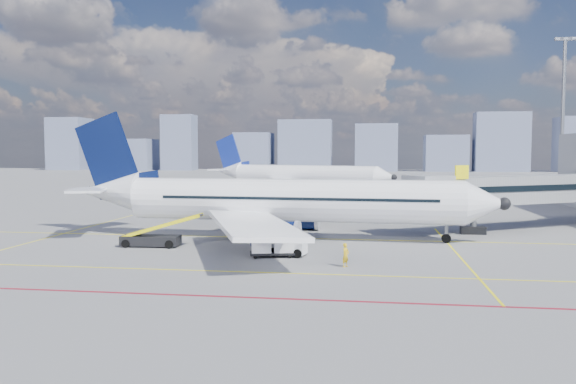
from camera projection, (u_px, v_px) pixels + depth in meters
The scene contains 11 objects.
ground at pixel (263, 255), 40.61m from camera, with size 420.00×420.00×0.00m, color gray.
apron_markings at pixel (243, 265), 36.83m from camera, with size 90.00×35.12×0.01m.
jet_bridge at pixel (536, 191), 53.77m from camera, with size 23.55×15.78×6.30m.
floodlight_mast_ne at pixel (563, 113), 88.67m from camera, with size 3.20×0.61×25.45m.
distant_skyline at pixel (343, 147), 227.93m from camera, with size 249.68×14.88×23.34m.
main_aircraft at pixel (275, 201), 48.36m from camera, with size 38.01×33.10×11.08m.
second_aircraft at pixel (297, 175), 102.66m from camera, with size 35.92×30.34×11.04m.
baggage_tug at pixel (286, 244), 40.11m from camera, with size 2.73×1.93×1.75m.
cargo_dolly at pixel (272, 244), 39.63m from camera, with size 3.36×2.06×1.72m.
belt_loader at pixel (153, 238), 44.05m from camera, with size 6.55×1.97×2.66m.
ramp_worker at pixel (346, 255), 36.17m from camera, with size 0.57×0.37×1.55m, color yellow.
Camera 1 is at (7.44, -39.55, 7.36)m, focal length 35.00 mm.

